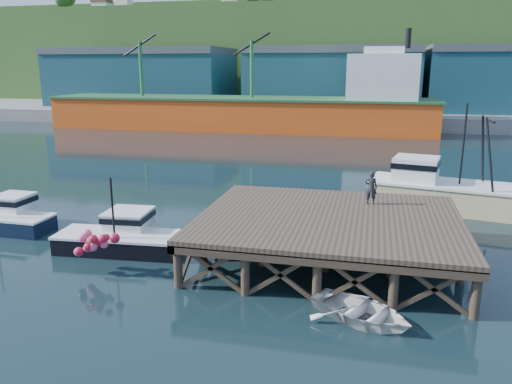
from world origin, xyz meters
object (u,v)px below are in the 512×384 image
(trawler, at_px, (448,188))
(dinghy, at_px, (361,311))
(boat_black, at_px, (123,236))
(dockworker, at_px, (371,188))
(boat_navy, at_px, (5,217))

(trawler, bearing_deg, dinghy, -95.13)
(boat_black, xyz_separation_m, dockworker, (11.91, 3.75, 2.26))
(dinghy, xyz_separation_m, dockworker, (0.11, 8.39, 2.57))
(trawler, height_order, dockworker, trawler)
(boat_navy, distance_m, dockworker, 20.13)
(boat_black, distance_m, trawler, 20.17)
(boat_black, bearing_deg, dinghy, -25.79)
(boat_black, height_order, dinghy, boat_black)
(trawler, height_order, dinghy, trawler)
(boat_navy, bearing_deg, dinghy, -16.18)
(trawler, relative_size, dockworker, 6.28)
(boat_black, bearing_deg, boat_navy, 165.56)
(trawler, bearing_deg, boat_black, -133.95)
(dockworker, bearing_deg, boat_black, 21.65)
(boat_black, relative_size, dockworker, 3.81)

